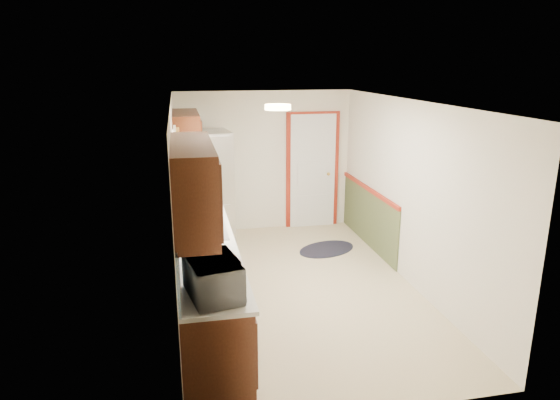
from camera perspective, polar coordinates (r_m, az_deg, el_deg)
name	(u,v)px	position (r m, az deg, el deg)	size (l,w,h in m)	color
room_shell	(298,199)	(6.24, 2.11, 0.09)	(3.20, 5.20, 2.52)	beige
kitchen_run	(201,243)	(5.92, -9.01, -4.93)	(0.63, 4.00, 2.20)	#3D1A0D
back_wall_trim	(324,180)	(8.63, 5.06, 2.27)	(1.12, 2.30, 2.08)	maroon
ceiling_fixture	(278,107)	(5.77, -0.25, 10.57)	(0.30, 0.30, 0.06)	#FFD88C
microwave	(213,274)	(4.26, -7.61, -8.37)	(0.60, 0.33, 0.41)	white
refrigerator	(207,187)	(8.14, -8.33, 1.46)	(0.84, 0.80, 1.81)	#B7B7BC
rug	(327,249)	(7.94, 5.36, -5.60)	(0.98, 0.63, 0.01)	black
cooktop	(198,195)	(7.49, -9.34, 0.55)	(0.51, 0.61, 0.02)	black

